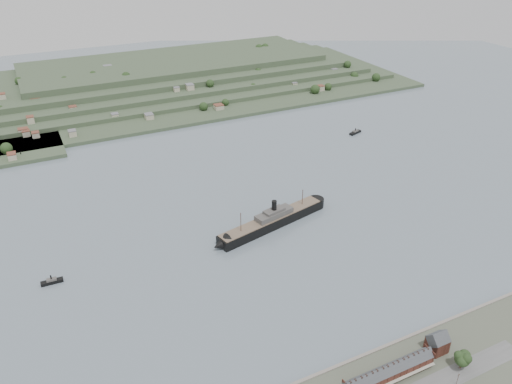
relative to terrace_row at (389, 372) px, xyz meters
name	(u,v)px	position (x,y,z in m)	size (l,w,h in m)	color
ground	(264,225)	(10.00, 168.02, -6.84)	(1400.00, 1400.00, 0.00)	slate
terrace_row	(389,372)	(0.00, 0.00, 0.00)	(55.60, 9.80, 11.07)	#411F17
gabled_building	(437,342)	(37.50, 4.02, 1.34)	(10.40, 10.18, 14.09)	#411F17
far_peninsula	(158,80)	(37.91, 561.12, 5.04)	(760.00, 309.00, 30.00)	#3A4C33
steamship	(269,222)	(12.37, 163.02, -1.82)	(112.14, 36.78, 27.22)	black
tugboat	(52,281)	(-153.06, 166.05, -5.24)	(14.71, 4.44, 6.56)	black
ferry_west	(21,156)	(-157.89, 393.02, -5.30)	(17.67, 8.86, 6.39)	black
ferry_east	(355,132)	(192.28, 295.00, -5.30)	(17.72, 9.96, 6.41)	black
fig_tree	(463,359)	(40.82, -11.78, 2.27)	(10.43, 9.04, 11.65)	#472D21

